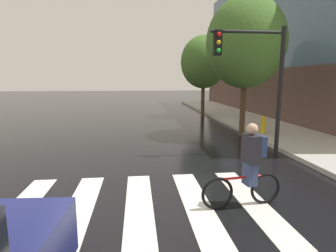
% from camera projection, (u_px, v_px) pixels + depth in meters
% --- Properties ---
extents(ground_plane, '(120.00, 120.00, 0.00)m').
position_uv_depth(ground_plane, '(112.00, 209.00, 5.35)').
color(ground_plane, black).
extents(crosswalk_stripes, '(5.24, 3.49, 0.01)m').
position_uv_depth(crosswalk_stripes, '(139.00, 207.00, 5.41)').
color(crosswalk_stripes, silver).
rests_on(crosswalk_stripes, ground).
extents(cyclist, '(1.70, 0.39, 1.69)m').
position_uv_depth(cyclist, '(249.00, 166.00, 5.33)').
color(cyclist, black).
rests_on(cyclist, ground).
extents(traffic_light_near, '(2.47, 0.28, 4.20)m').
position_uv_depth(traffic_light_near, '(257.00, 69.00, 8.70)').
color(traffic_light_near, black).
rests_on(traffic_light_near, ground).
extents(fire_hydrant, '(0.33, 0.22, 0.78)m').
position_uv_depth(fire_hydrant, '(263.00, 125.00, 12.16)').
color(fire_hydrant, gold).
rests_on(fire_hydrant, sidewalk).
extents(street_tree_near, '(3.42, 3.42, 6.08)m').
position_uv_depth(street_tree_near, '(246.00, 43.00, 11.70)').
color(street_tree_near, '#4C3823').
rests_on(street_tree_near, ground).
extents(street_tree_mid, '(3.08, 3.08, 5.48)m').
position_uv_depth(street_tree_mid, '(204.00, 62.00, 18.26)').
color(street_tree_mid, '#4C3823').
rests_on(street_tree_mid, ground).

